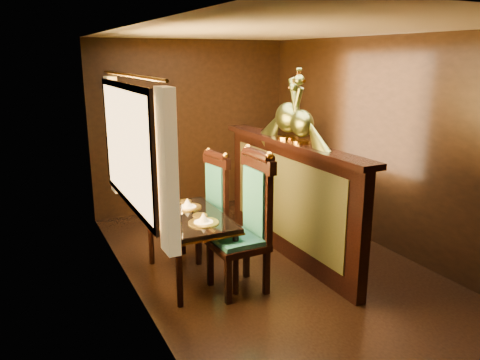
{
  "coord_description": "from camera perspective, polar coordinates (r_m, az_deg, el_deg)",
  "views": [
    {
      "loc": [
        -2.45,
        -4.02,
        2.27
      ],
      "look_at": [
        -0.3,
        0.29,
        0.98
      ],
      "focal_mm": 35.0,
      "sensor_mm": 36.0,
      "label": 1
    }
  ],
  "objects": [
    {
      "name": "chair_right",
      "position": [
        5.41,
        -3.49,
        -2.57
      ],
      "size": [
        0.51,
        0.53,
        1.24
      ],
      "rotation": [
        0.0,
        0.0,
        0.15
      ],
      "color": "black",
      "rests_on": "ground"
    },
    {
      "name": "ground",
      "position": [
        5.22,
        4.49,
        -10.85
      ],
      "size": [
        5.0,
        5.0,
        0.0
      ],
      "primitive_type": "plane",
      "color": "black",
      "rests_on": "ground"
    },
    {
      "name": "dining_table",
      "position": [
        4.83,
        -6.22,
        -5.11
      ],
      "size": [
        0.74,
        1.19,
        0.89
      ],
      "rotation": [
        0.0,
        0.0,
        -0.03
      ],
      "color": "black",
      "rests_on": "ground"
    },
    {
      "name": "peacock_left",
      "position": [
        4.99,
        7.6,
        8.31
      ],
      "size": [
        0.22,
        0.58,
        0.69
      ],
      "primitive_type": null,
      "color": "#174532",
      "rests_on": "partition"
    },
    {
      "name": "room_shell",
      "position": [
        4.73,
        3.88,
        6.55
      ],
      "size": [
        3.04,
        5.04,
        2.52
      ],
      "color": "black",
      "rests_on": "ground"
    },
    {
      "name": "partition",
      "position": [
        5.36,
        5.94,
        -2.02
      ],
      "size": [
        0.26,
        2.7,
        1.36
      ],
      "color": "black",
      "rests_on": "ground"
    },
    {
      "name": "peacock_right",
      "position": [
        5.21,
        5.92,
        9.19
      ],
      "size": [
        0.25,
        0.66,
        0.79
      ],
      "primitive_type": null,
      "color": "#174532",
      "rests_on": "partition"
    },
    {
      "name": "chair_left",
      "position": [
        4.58,
        1.2,
        -4.56
      ],
      "size": [
        0.52,
        0.57,
        1.42
      ],
      "rotation": [
        0.0,
        0.0,
        0.02
      ],
      "color": "black",
      "rests_on": "ground"
    }
  ]
}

